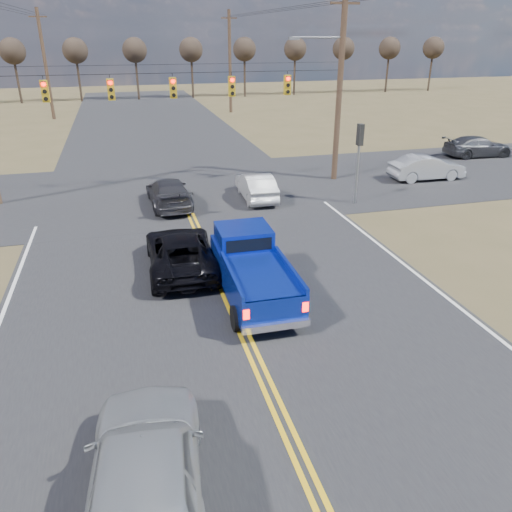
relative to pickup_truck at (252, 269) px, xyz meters
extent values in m
plane|color=brown|center=(-0.80, -5.50, -0.95)|extent=(160.00, 160.00, 0.00)
cube|color=#28282B|center=(-0.80, 4.50, -0.95)|extent=(14.00, 120.00, 0.02)
cube|color=#28282B|center=(-0.80, 12.50, -0.95)|extent=(120.00, 12.00, 0.02)
cylinder|color=#473323|center=(8.20, 12.50, 4.05)|extent=(0.32, 0.32, 10.00)
cube|color=#473323|center=(8.20, 12.50, 8.25)|extent=(1.60, 0.12, 0.12)
cylinder|color=black|center=(-0.80, 12.50, 5.05)|extent=(18.00, 0.02, 0.02)
cylinder|color=black|center=(-0.80, 12.50, 5.45)|extent=(18.00, 0.02, 0.02)
cube|color=#B28C14|center=(-6.80, 12.50, 4.35)|extent=(0.34, 0.24, 1.00)
cylinder|color=#FF0C05|center=(-6.80, 12.36, 4.68)|extent=(0.20, 0.06, 0.20)
cylinder|color=black|center=(-6.80, 12.36, 4.35)|extent=(0.20, 0.06, 0.20)
cylinder|color=black|center=(-6.80, 12.36, 4.02)|extent=(0.20, 0.06, 0.20)
cube|color=black|center=(-6.80, 12.33, 4.79)|extent=(0.24, 0.14, 0.03)
cube|color=#B28C14|center=(-3.80, 12.50, 4.35)|extent=(0.34, 0.24, 1.00)
cylinder|color=#FF0C05|center=(-3.80, 12.36, 4.68)|extent=(0.20, 0.06, 0.20)
cylinder|color=black|center=(-3.80, 12.36, 4.35)|extent=(0.20, 0.06, 0.20)
cylinder|color=black|center=(-3.80, 12.36, 4.02)|extent=(0.20, 0.06, 0.20)
cube|color=black|center=(-3.80, 12.33, 4.79)|extent=(0.24, 0.14, 0.03)
cube|color=#B28C14|center=(-0.80, 12.50, 4.35)|extent=(0.34, 0.24, 1.00)
cylinder|color=#FF0C05|center=(-0.80, 12.36, 4.68)|extent=(0.20, 0.06, 0.20)
cylinder|color=black|center=(-0.80, 12.36, 4.35)|extent=(0.20, 0.06, 0.20)
cylinder|color=black|center=(-0.80, 12.36, 4.02)|extent=(0.20, 0.06, 0.20)
cube|color=black|center=(-0.80, 12.33, 4.79)|extent=(0.24, 0.14, 0.03)
cube|color=#B28C14|center=(2.20, 12.50, 4.35)|extent=(0.34, 0.24, 1.00)
cylinder|color=#FF0C05|center=(2.20, 12.36, 4.68)|extent=(0.20, 0.06, 0.20)
cylinder|color=black|center=(2.20, 12.36, 4.35)|extent=(0.20, 0.06, 0.20)
cylinder|color=black|center=(2.20, 12.36, 4.02)|extent=(0.20, 0.06, 0.20)
cube|color=black|center=(2.20, 12.33, 4.79)|extent=(0.24, 0.14, 0.03)
cube|color=#B28C14|center=(5.20, 12.50, 4.35)|extent=(0.34, 0.24, 1.00)
cylinder|color=#FF0C05|center=(5.20, 12.36, 4.68)|extent=(0.20, 0.06, 0.20)
cylinder|color=black|center=(5.20, 12.36, 4.35)|extent=(0.20, 0.06, 0.20)
cylinder|color=black|center=(5.20, 12.36, 4.02)|extent=(0.20, 0.06, 0.20)
cube|color=black|center=(5.20, 12.33, 4.79)|extent=(0.24, 0.14, 0.03)
cylinder|color=slate|center=(7.40, 8.00, 0.65)|extent=(0.12, 0.12, 3.20)
cube|color=black|center=(7.40, 8.00, 2.45)|extent=(0.24, 0.34, 1.00)
cylinder|color=slate|center=(6.80, 12.50, 6.65)|extent=(2.80, 0.10, 0.10)
cube|color=slate|center=(5.50, 12.50, 6.60)|extent=(0.55, 0.22, 0.14)
cylinder|color=#473323|center=(-9.80, 40.50, 4.05)|extent=(0.32, 0.32, 10.00)
cube|color=#473323|center=(-9.80, 40.50, 8.25)|extent=(1.60, 0.12, 0.12)
cylinder|color=#473323|center=(8.20, 40.50, 4.05)|extent=(0.32, 0.32, 10.00)
cube|color=#473323|center=(8.20, 40.50, 8.25)|extent=(1.60, 0.12, 0.12)
cylinder|color=black|center=(8.20, 11.50, 8.35)|extent=(0.02, 58.00, 0.02)
cylinder|color=black|center=(8.90, 11.50, 8.35)|extent=(0.02, 58.00, 0.02)
cylinder|color=#33261C|center=(-14.80, 54.50, 1.80)|extent=(0.28, 0.28, 5.50)
sphere|color=#2D231C|center=(-14.80, 54.50, 4.95)|extent=(3.00, 3.00, 3.00)
cylinder|color=#33261C|center=(-7.80, 54.50, 1.80)|extent=(0.28, 0.28, 5.50)
sphere|color=#2D231C|center=(-7.80, 54.50, 4.95)|extent=(3.00, 3.00, 3.00)
cylinder|color=#33261C|center=(-0.80, 54.50, 1.80)|extent=(0.28, 0.28, 5.50)
sphere|color=#2D231C|center=(-0.80, 54.50, 4.95)|extent=(3.00, 3.00, 3.00)
cylinder|color=#33261C|center=(6.20, 54.50, 1.80)|extent=(0.28, 0.28, 5.50)
sphere|color=#2D231C|center=(6.20, 54.50, 4.95)|extent=(3.00, 3.00, 3.00)
cylinder|color=#33261C|center=(13.20, 54.50, 1.80)|extent=(0.28, 0.28, 5.50)
sphere|color=#2D231C|center=(13.20, 54.50, 4.95)|extent=(3.00, 3.00, 3.00)
cylinder|color=#33261C|center=(20.20, 54.50, 1.80)|extent=(0.28, 0.28, 5.50)
sphere|color=#2D231C|center=(20.20, 54.50, 4.95)|extent=(3.00, 3.00, 3.00)
cylinder|color=#33261C|center=(27.20, 54.50, 1.80)|extent=(0.28, 0.28, 5.50)
sphere|color=#2D231C|center=(27.20, 54.50, 4.95)|extent=(3.00, 3.00, 3.00)
cylinder|color=#33261C|center=(34.20, 54.50, 1.80)|extent=(0.28, 0.28, 5.50)
sphere|color=#2D231C|center=(34.20, 54.50, 4.95)|extent=(3.00, 3.00, 3.00)
cylinder|color=#33261C|center=(41.20, 54.50, 1.80)|extent=(0.28, 0.28, 5.50)
sphere|color=#2D231C|center=(41.20, 54.50, 4.95)|extent=(3.00, 3.00, 3.00)
cylinder|color=black|center=(-0.92, -1.85, -0.57)|extent=(0.31, 0.76, 0.75)
cylinder|color=black|center=(0.86, -1.88, -0.57)|extent=(0.31, 0.76, 0.75)
cylinder|color=black|center=(-0.87, 1.53, -0.57)|extent=(0.31, 0.76, 0.75)
cylinder|color=black|center=(0.91, 1.50, -0.57)|extent=(0.31, 0.76, 0.75)
cube|color=#0E27A2|center=(0.00, -0.18, -0.10)|extent=(1.95, 5.10, 0.94)
cube|color=#0E27A2|center=(0.02, 1.19, 0.67)|extent=(1.76, 1.62, 0.68)
cube|color=black|center=(0.01, 0.41, 0.67)|extent=(1.50, 0.08, 0.42)
cube|color=#0E27A2|center=(-0.91, -1.15, 0.46)|extent=(0.14, 3.10, 0.19)
cube|color=#0E27A2|center=(0.87, -1.18, 0.46)|extent=(0.14, 3.10, 0.19)
cube|color=#0E27A2|center=(-0.04, -2.69, 0.09)|extent=(1.88, 0.10, 0.56)
cube|color=silver|center=(-0.04, -2.76, -0.43)|extent=(1.93, 0.20, 0.21)
cube|color=#FF0C05|center=(-0.87, -2.72, 0.04)|extent=(0.17, 0.06, 0.28)
cube|color=#FF0C05|center=(0.78, -2.74, 0.04)|extent=(0.17, 0.06, 0.28)
imported|color=#A4A7AC|center=(-3.80, -7.36, -0.07)|extent=(2.56, 5.34, 1.76)
imported|color=black|center=(-1.96, 2.59, -0.26)|extent=(2.44, 5.04, 1.38)
imported|color=#B9B9B9|center=(2.84, 10.00, -0.28)|extent=(1.60, 4.14, 1.34)
imported|color=#323136|center=(-1.60, 10.00, -0.28)|extent=(2.06, 4.69, 1.34)
imported|color=#9DA0A4|center=(13.30, 11.03, -0.24)|extent=(1.59, 4.35, 1.42)
imported|color=#38393E|center=(20.06, 15.39, -0.26)|extent=(2.17, 4.82, 1.37)
camera|label=1|loc=(-3.58, -13.80, 6.84)|focal=35.00mm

